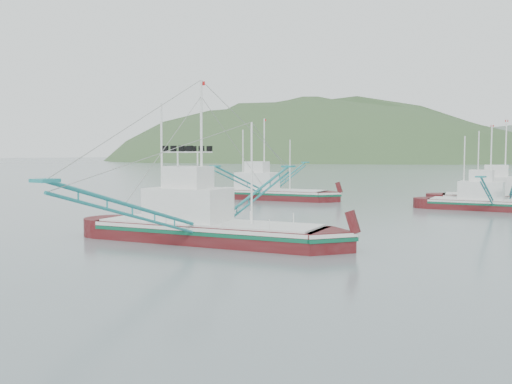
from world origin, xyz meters
The scene contains 6 objects.
ground centered at (0.00, 0.00, 0.00)m, with size 1200.00×1200.00×0.00m, color slate.
main_boat centered at (-1.17, 1.48, 1.90)m, with size 16.55×29.06×11.82m.
bg_boat_right centered at (11.21, 34.88, 1.34)m, with size 13.58×24.16×9.79m.
bg_boat_far centered at (11.62, 41.83, 1.86)m, with size 15.10×26.17×10.72m.
bg_boat_left centered at (-16.37, 34.10, 1.75)m, with size 15.88×27.92×11.35m.
headland_left centered at (-180.00, 360.00, 0.00)m, with size 448.00×308.00×210.00m, color #335129.
Camera 1 is at (22.47, -29.14, 6.06)m, focal length 40.00 mm.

